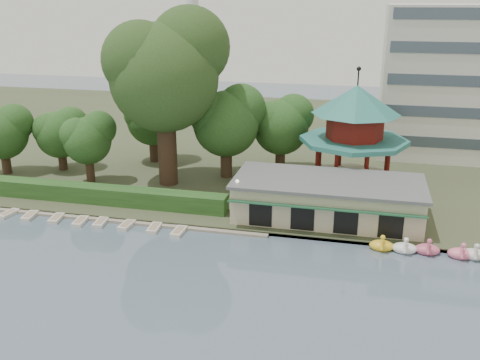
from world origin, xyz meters
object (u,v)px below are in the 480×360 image
(dock, at_px, (104,218))
(big_tree, at_px, (166,68))
(pavilion, at_px, (355,126))
(boathouse, at_px, (328,198))

(dock, xyz_separation_m, big_tree, (3.17, 11.00, 13.72))
(dock, height_order, pavilion, pavilion)
(boathouse, bearing_deg, big_tree, 161.72)
(boathouse, height_order, pavilion, pavilion)
(big_tree, bearing_deg, dock, -106.06)
(boathouse, xyz_separation_m, pavilion, (2.00, 10.03, 5.11))
(dock, xyz_separation_m, boathouse, (22.00, 4.77, 2.25))
(dock, xyz_separation_m, pavilion, (24.00, 14.80, 7.36))
(pavilion, xyz_separation_m, big_tree, (-20.83, -3.80, 6.35))
(dock, bearing_deg, big_tree, 73.94)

